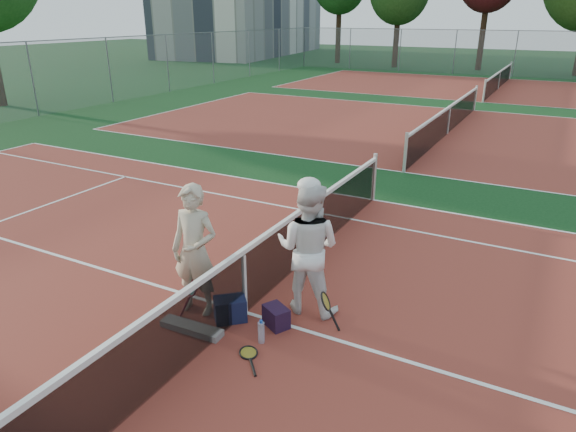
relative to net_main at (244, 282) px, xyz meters
The scene contains 17 objects.
ground 0.51m from the net_main, ahead, with size 130.00×130.00×0.00m, color #0E3414.
court_main 0.51m from the net_main, ahead, with size 23.77×10.97×0.01m, color maroon.
court_far_a 13.51m from the net_main, 90.00° to the left, with size 23.77×10.97×0.01m, color maroon.
court_far_b 27.00m from the net_main, 90.00° to the left, with size 23.77×10.97×0.01m, color maroon.
net_main is the anchor object (origin of this frame).
net_far_a 13.50m from the net_main, 90.00° to the left, with size 0.10×10.98×1.02m, color black, non-canonical shape.
net_far_b 27.00m from the net_main, 90.00° to the left, with size 0.10×10.98×1.02m, color black, non-canonical shape.
fence_back 34.01m from the net_main, 90.00° to the left, with size 32.00×0.06×3.00m, color slate, non-canonical shape.
player_a 0.82m from the net_main, 158.23° to the right, with size 0.70×0.46×1.91m, color #C0B295.
player_b 1.02m from the net_main, 35.89° to the left, with size 0.94×0.73×1.94m, color white.
racket_red 0.76m from the net_main, 151.26° to the right, with size 0.31×0.27×0.54m, color maroon, non-canonical shape.
racket_black_held 1.22m from the net_main, ahead, with size 0.28×0.27×0.56m, color black, non-canonical shape.
racket_spare 1.09m from the net_main, 55.15° to the right, with size 0.60×0.27×0.03m, color black, non-canonical shape.
sports_bag_navy 0.43m from the net_main, 108.50° to the right, with size 0.43×0.30×0.34m, color black.
sports_bag_purple 0.67m from the net_main, ahead, with size 0.36×0.25×0.29m, color black.
net_cover_canvas 0.96m from the net_main, 117.92° to the right, with size 0.92×0.21×0.10m, color slate.
water_bottle 0.85m from the net_main, 41.53° to the right, with size 0.09×0.09×0.30m, color silver.
Camera 1 is at (3.56, -5.34, 4.03)m, focal length 32.00 mm.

